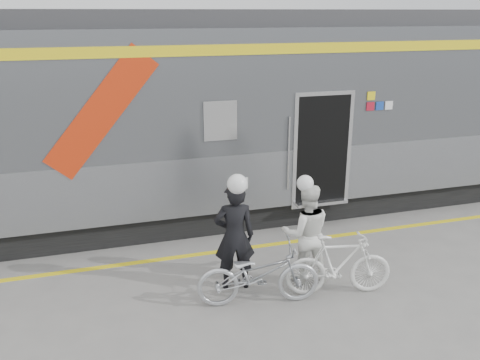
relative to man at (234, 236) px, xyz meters
name	(u,v)px	position (x,y,z in m)	size (l,w,h in m)	color
ground	(301,310)	(0.72, -0.93, -0.85)	(90.00, 90.00, 0.00)	slate
train	(192,116)	(0.07, 3.27, 1.21)	(24.00, 3.17, 4.10)	black
safety_strip	(254,247)	(0.72, 1.22, -0.84)	(24.00, 0.12, 0.01)	yellow
man	(234,236)	(0.00, 0.00, 0.00)	(0.62, 0.41, 1.70)	black
bicycle_left	(258,274)	(0.20, -0.55, -0.38)	(0.62, 1.78, 0.93)	#B7BABF
woman	(306,233)	(1.13, -0.10, -0.05)	(0.77, 0.60, 1.59)	white
bicycle_right	(339,265)	(1.43, -0.65, -0.37)	(0.45, 1.61, 0.97)	silver
helmet_man	(234,173)	(0.00, 0.00, 1.00)	(0.29, 0.29, 0.29)	white
helmet_woman	(308,176)	(1.13, -0.10, 0.87)	(0.26, 0.26, 0.26)	white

